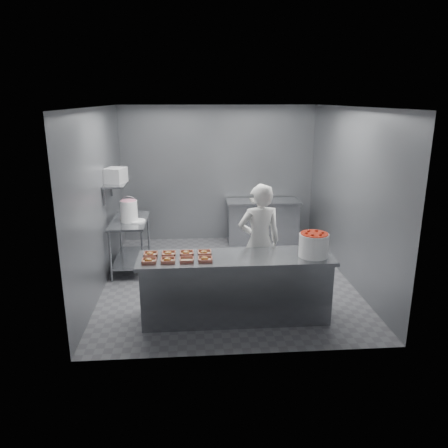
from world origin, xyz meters
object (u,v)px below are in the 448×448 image
at_px(back_counter, 262,221).
at_px(tray_3, 205,259).
at_px(tray_1, 168,260).
at_px(worker, 259,242).
at_px(glaze_bucket, 129,211).
at_px(tray_6, 187,253).
at_px(tray_0, 149,261).
at_px(service_counter, 236,287).
at_px(tray_4, 151,254).
at_px(tray_7, 204,253).
at_px(tray_5, 169,254).
at_px(strawberry_tub, 314,244).
at_px(appliance, 115,175).
at_px(tray_2, 187,260).
at_px(prep_table, 130,237).

height_order(back_counter, tray_3, tray_3).
xyz_separation_m(tray_1, worker, (1.31, 0.76, -0.05)).
bearing_deg(glaze_bucket, tray_6, -60.33).
bearing_deg(tray_0, service_counter, 6.12).
bearing_deg(tray_4, tray_1, -45.35).
bearing_deg(tray_7, glaze_bucket, 125.35).
bearing_deg(glaze_bucket, back_counter, 29.17).
xyz_separation_m(tray_4, glaze_bucket, (-0.50, 1.72, 0.17)).
height_order(tray_6, worker, worker).
distance_m(service_counter, tray_5, 1.02).
height_order(tray_4, strawberry_tub, strawberry_tub).
relative_size(tray_3, tray_7, 1.00).
xyz_separation_m(tray_4, appliance, (-0.69, 1.76, 0.77)).
height_order(tray_2, tray_4, tray_4).
height_order(prep_table, tray_5, tray_5).
distance_m(prep_table, tray_6, 2.11).
xyz_separation_m(prep_table, tray_6, (1.00, -1.83, 0.33)).
bearing_deg(appliance, tray_1, -48.08).
relative_size(tray_7, worker, 0.11).
relative_size(back_counter, tray_3, 8.01).
bearing_deg(tray_7, service_counter, -16.42).
height_order(tray_1, tray_5, same).
bearing_deg(tray_1, tray_7, 26.85).
bearing_deg(tray_1, tray_6, 45.35).
distance_m(back_counter, tray_4, 3.76).
height_order(tray_6, appliance, appliance).
bearing_deg(glaze_bucket, prep_table, 100.16).
bearing_deg(tray_0, tray_1, 0.00).
bearing_deg(tray_5, tray_6, 0.00).
bearing_deg(tray_7, worker, 32.10).
relative_size(tray_5, tray_6, 1.00).
bearing_deg(service_counter, tray_0, -173.88).
bearing_deg(tray_6, strawberry_tub, -6.38).
height_order(back_counter, tray_5, tray_5).
height_order(strawberry_tub, glaze_bucket, glaze_bucket).
distance_m(service_counter, appliance, 2.90).
bearing_deg(appliance, worker, -11.92).
bearing_deg(tray_3, tray_1, 180.00).
xyz_separation_m(tray_0, glaze_bucket, (-0.50, 1.96, 0.17)).
distance_m(tray_2, worker, 1.31).
xyz_separation_m(tray_2, worker, (1.07, 0.76, -0.04)).
distance_m(service_counter, glaze_bucket, 2.54).
height_order(tray_1, tray_6, same).
relative_size(tray_1, tray_5, 1.00).
distance_m(tray_1, strawberry_tub, 1.93).
bearing_deg(appliance, prep_table, 38.84).
relative_size(tray_7, strawberry_tub, 0.48).
xyz_separation_m(tray_3, appliance, (-1.41, 2.00, 0.77)).
xyz_separation_m(tray_7, appliance, (-1.41, 1.76, 0.77)).
relative_size(tray_5, strawberry_tub, 0.48).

